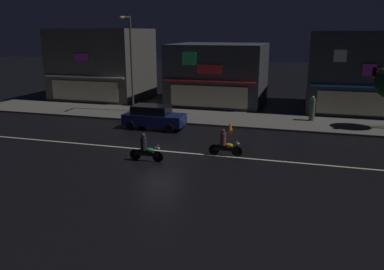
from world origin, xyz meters
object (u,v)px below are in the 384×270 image
Objects in this scene: streetlamp_west at (130,57)px; traffic_cone at (230,126)px; motorcycle_lead at (225,145)px; parked_car_near_kerb at (154,117)px; motorcycle_following at (145,150)px; pedestrian_on_sidewalk at (312,109)px.

streetlamp_west is 10.68m from traffic_cone.
streetlamp_west is 4.08× the size of motorcycle_lead.
streetlamp_west is 14.19m from motorcycle_lead.
parked_car_near_kerb is at bearing 139.23° from motorcycle_lead.
traffic_cone is (3.07, 7.89, -0.36)m from motorcycle_following.
pedestrian_on_sidewalk is 10.98m from motorcycle_lead.
traffic_cone is at bearing -21.17° from streetlamp_west.
streetlamp_west is 4.13× the size of pedestrian_on_sidewalk.
motorcycle_lead is 3.45× the size of traffic_cone.
motorcycle_following is at bearing -111.29° from traffic_cone.
motorcycle_following is 8.48m from traffic_cone.
pedestrian_on_sidewalk is 14.72m from motorcycle_following.
motorcycle_following is (-3.87, -2.04, 0.00)m from motorcycle_lead.
parked_car_near_kerb is 7.70m from motorcycle_lead.
pedestrian_on_sidewalk is 0.99× the size of motorcycle_lead.
parked_car_near_kerb is 2.26× the size of motorcycle_following.
parked_car_near_kerb is (3.78, -4.64, -3.80)m from streetlamp_west.
parked_car_near_kerb reaches higher than motorcycle_lead.
streetlamp_west reaches higher than motorcycle_lead.
pedestrian_on_sidewalk is 0.99× the size of motorcycle_following.
traffic_cone is at bearing -121.59° from pedestrian_on_sidewalk.
parked_car_near_kerb is 5.44m from traffic_cone.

